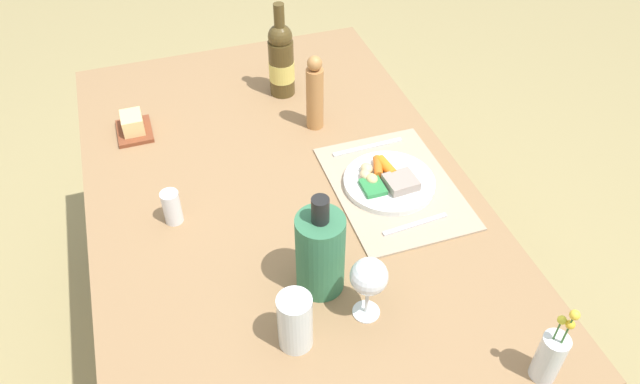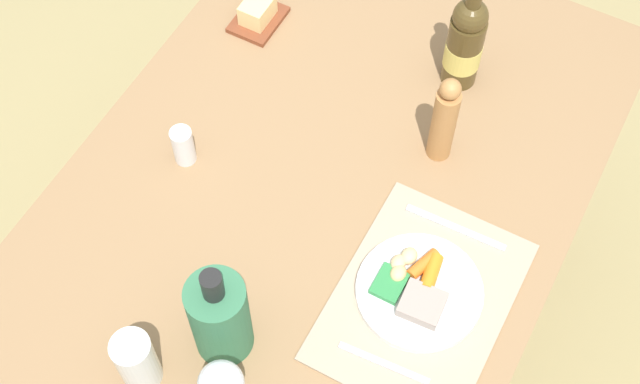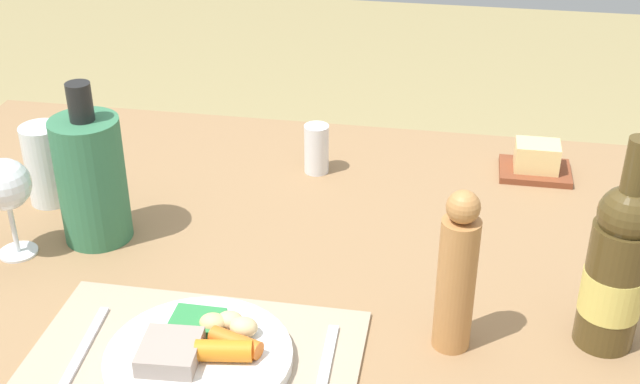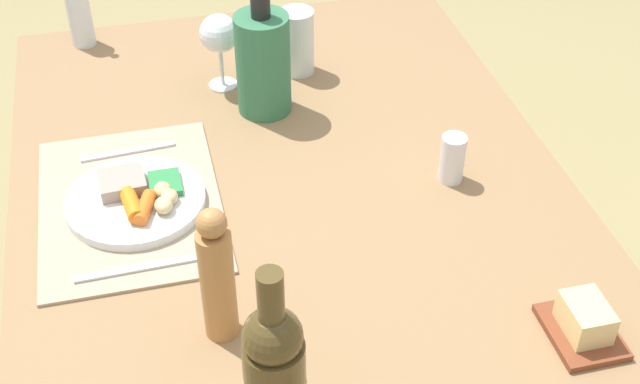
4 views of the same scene
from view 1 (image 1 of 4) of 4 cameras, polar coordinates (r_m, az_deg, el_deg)
ground_plane at (r=2.22m, az=-2.88°, el=-14.31°), size 8.00×8.00×0.00m
dining_table at (r=1.67m, az=-3.72°, el=-1.15°), size 1.55×1.00×0.77m
placemat at (r=1.63m, az=6.98°, el=0.47°), size 0.44×0.31×0.01m
dinner_plate at (r=1.63m, az=6.44°, el=1.06°), size 0.25×0.25×0.05m
fork at (r=1.53m, az=8.96°, el=-3.02°), size 0.02×0.18×0.00m
knife at (r=1.75m, az=4.52°, el=4.25°), size 0.02×0.21×0.00m
cooler_bottle at (r=1.32m, az=0.13°, el=-5.68°), size 0.11×0.11×0.27m
pepper_mill at (r=1.77m, az=-0.49°, el=9.22°), size 0.05×0.05×0.24m
salt_shaker at (r=1.55m, az=-13.79°, el=-1.39°), size 0.05×0.05×0.09m
wine_bottle at (r=1.93m, az=-3.67°, el=12.33°), size 0.08×0.08×0.30m
wine_glass at (r=1.26m, az=4.64°, el=-8.05°), size 0.08×0.08×0.16m
butter_dish at (r=1.88m, az=-17.19°, el=5.97°), size 0.13×0.10×0.06m
water_tumbler at (r=1.26m, az=-2.35°, el=-12.34°), size 0.07×0.07×0.14m
flower_vase at (r=1.29m, az=20.88°, el=-14.22°), size 0.05×0.05×0.22m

